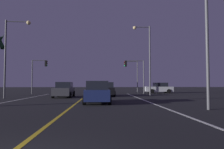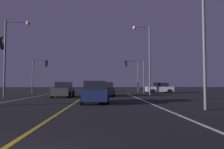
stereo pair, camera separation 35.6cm
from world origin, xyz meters
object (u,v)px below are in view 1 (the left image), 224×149
object	(u,v)px
car_ahead_far	(106,89)
street_lamp_right_near	(200,22)
traffic_light_far_right	(131,69)
street_lamp_left_mid	(11,48)
street_lamp_right_far	(146,52)
car_lead_same_lane	(97,92)
traffic_light_near_right	(134,69)
car_crossing_side	(159,88)
traffic_light_near_left	(40,69)
car_oncoming	(64,90)

from	to	relation	value
car_ahead_far	street_lamp_right_near	world-z (taller)	street_lamp_right_near
traffic_light_far_right	street_lamp_left_mid	size ratio (longest dim) A/B	0.69
traffic_light_far_right	street_lamp_right_far	size ratio (longest dim) A/B	0.63
car_ahead_far	traffic_light_far_right	xyz separation A→B (m)	(4.77, 11.47, 3.30)
car_lead_same_lane	traffic_light_near_right	size ratio (longest dim) A/B	0.84
street_lamp_right_near	street_lamp_left_mid	bearing A→B (deg)	-34.21
car_crossing_side	car_ahead_far	size ratio (longest dim) A/B	1.00
car_lead_same_lane	traffic_light_near_left	bearing A→B (deg)	30.25
car_lead_same_lane	traffic_light_far_right	bearing A→B (deg)	-15.27
car_ahead_far	street_lamp_right_near	distance (m)	15.38
car_oncoming	traffic_light_far_right	size ratio (longest dim) A/B	0.77
car_lead_same_lane	car_oncoming	distance (m)	8.23
car_crossing_side	traffic_light_near_right	size ratio (longest dim) A/B	0.84
traffic_light_near_left	traffic_light_near_right	bearing A→B (deg)	0.00
car_lead_same_lane	car_ahead_far	xyz separation A→B (m)	(0.94, 9.42, 0.00)
traffic_light_near_left	street_lamp_left_mid	xyz separation A→B (m)	(-0.08, -9.62, 1.44)
traffic_light_far_right	street_lamp_left_mid	distance (m)	21.16
car_lead_same_lane	car_crossing_side	world-z (taller)	same
street_lamp_right_near	street_lamp_right_far	bearing A→B (deg)	-89.87
car_lead_same_lane	car_crossing_side	xyz separation A→B (m)	(9.74, 17.14, 0.00)
car_lead_same_lane	car_crossing_side	distance (m)	19.71
car_lead_same_lane	car_ahead_far	world-z (taller)	same
car_oncoming	street_lamp_right_near	xyz separation A→B (m)	(9.84, -11.73, 4.26)
traffic_light_far_right	traffic_light_near_right	bearing A→B (deg)	86.33
car_lead_same_lane	street_lamp_right_near	world-z (taller)	street_lamp_right_near
traffic_light_near_right	street_lamp_right_far	world-z (taller)	street_lamp_right_far
car_crossing_side	traffic_light_near_right	xyz separation A→B (m)	(-4.39, -1.74, 3.00)
car_crossing_side	street_lamp_right_far	distance (m)	9.67
car_crossing_side	traffic_light_near_right	distance (m)	5.59
street_lamp_right_near	street_lamp_right_far	size ratio (longest dim) A/B	0.91
car_lead_same_lane	traffic_light_near_left	world-z (taller)	traffic_light_near_left
street_lamp_left_mid	street_lamp_right_near	bearing A→B (deg)	-34.21
traffic_light_near_right	traffic_light_far_right	size ratio (longest dim) A/B	0.91
car_ahead_far	street_lamp_right_near	xyz separation A→B (m)	(5.06, -13.88, 4.26)
car_oncoming	car_ahead_far	size ratio (longest dim) A/B	1.00
traffic_light_near_right	traffic_light_near_left	bearing A→B (deg)	0.00
traffic_light_near_left	car_lead_same_lane	bearing A→B (deg)	-59.75
street_lamp_right_far	traffic_light_near_right	bearing A→B (deg)	-83.99
traffic_light_near_right	car_ahead_far	bearing A→B (deg)	53.54
traffic_light_near_right	street_lamp_right_near	size ratio (longest dim) A/B	0.64
car_lead_same_lane	street_lamp_right_near	distance (m)	8.60
street_lamp_left_mid	street_lamp_right_far	size ratio (longest dim) A/B	0.92
traffic_light_near_left	traffic_light_far_right	size ratio (longest dim) A/B	0.91
traffic_light_near_right	street_lamp_left_mid	world-z (taller)	street_lamp_left_mid
street_lamp_right_far	car_ahead_far	bearing A→B (deg)	2.02
street_lamp_left_mid	street_lamp_right_far	bearing A→B (deg)	14.28
car_lead_same_lane	street_lamp_right_far	distance (m)	12.25
street_lamp_right_near	street_lamp_right_far	xyz separation A→B (m)	(-0.03, 14.06, 0.47)
car_lead_same_lane	traffic_light_near_right	distance (m)	16.57
car_ahead_far	traffic_light_far_right	bearing A→B (deg)	-22.55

